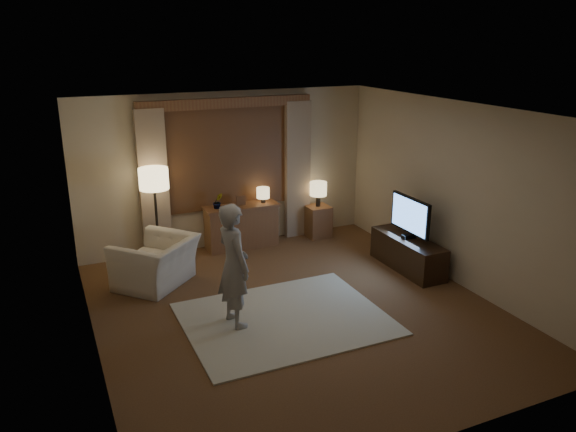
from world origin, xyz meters
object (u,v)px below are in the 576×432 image
sideboard (242,227)px  person (234,265)px  side_table (318,221)px  tv_stand (408,253)px  armchair (156,262)px

sideboard → person: person is taller
sideboard → side_table: bearing=-2.0°
sideboard → tv_stand: size_ratio=0.86×
armchair → person: person is taller
side_table → tv_stand: size_ratio=0.40×
side_table → person: bearing=-134.4°
sideboard → person: (-0.99, -2.52, 0.45)m
armchair → tv_stand: 3.79m
armchair → tv_stand: bearing=121.3°
armchair → side_table: bearing=152.8°
armchair → sideboard: bearing=166.3°
sideboard → armchair: (-1.64, -0.93, -0.01)m
sideboard → armchair: sideboard is taller
person → armchair: bearing=14.4°
armchair → side_table: (3.06, 0.88, -0.06)m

